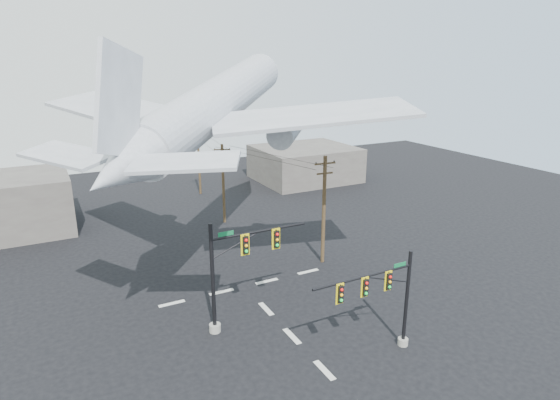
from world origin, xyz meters
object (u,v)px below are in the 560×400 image
signal_mast_far (234,271)px  utility_pole_c (199,161)px  airliner (217,104)px  utility_pole_b (223,182)px  signal_mast_near (385,300)px  utility_pole_a (324,208)px

signal_mast_far → utility_pole_c: size_ratio=0.89×
utility_pole_c → signal_mast_far: bearing=-121.7°
airliner → signal_mast_far: bearing=-152.7°
signal_mast_far → utility_pole_b: utility_pole_b is taller
airliner → signal_mast_near: bearing=-121.2°
utility_pole_a → utility_pole_c: size_ratio=1.12×
signal_mast_far → airliner: bearing=74.4°
utility_pole_c → airliner: bearing=-121.1°
signal_mast_far → utility_pole_b: bearing=71.0°
signal_mast_near → signal_mast_far: signal_mast_far is taller
signal_mast_near → utility_pole_b: bearing=89.9°
utility_pole_b → airliner: size_ratio=0.32×
signal_mast_near → signal_mast_far: size_ratio=0.93×
utility_pole_a → utility_pole_b: utility_pole_a is taller
signal_mast_near → utility_pole_b: utility_pole_b is taller
signal_mast_near → airliner: size_ratio=0.26×
utility_pole_c → airliner: (-5.82, -24.07, 9.76)m
signal_mast_far → airliner: airliner is taller
utility_pole_a → airliner: bearing=168.6°
utility_pole_a → airliner: 12.89m
utility_pole_b → utility_pole_c: bearing=108.3°
utility_pole_b → signal_mast_far: bearing=-85.0°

